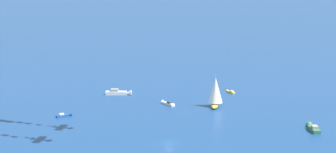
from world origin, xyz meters
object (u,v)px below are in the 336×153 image
motorboat_offshore (230,92)px  sailboat_outer_ring_c (215,92)px  motorboat_ahead (65,115)px  motorboat_far_stbd (313,128)px  motorboat_trailing (167,103)px  motorboat_outer_ring_d (120,93)px

motorboat_offshore → sailboat_outer_ring_c: 25.57m
sailboat_outer_ring_c → motorboat_ahead: bearing=-43.9°
motorboat_ahead → sailboat_outer_ring_c: bearing=136.1°
motorboat_far_stbd → sailboat_outer_ring_c: 43.49m
motorboat_trailing → sailboat_outer_ring_c: (-7.05, 17.26, 5.24)m
motorboat_far_stbd → motorboat_trailing: (-3.62, -59.11, -0.19)m
motorboat_offshore → motorboat_trailing: motorboat_trailing is taller
motorboat_ahead → motorboat_outer_ring_d: motorboat_outer_ring_d is taller
motorboat_far_stbd → motorboat_offshore: (-35.06, -47.37, -0.32)m
motorboat_offshore → sailboat_outer_ring_c: sailboat_outer_ring_c is taller
motorboat_offshore → motorboat_ahead: size_ratio=0.90×
motorboat_offshore → motorboat_trailing: (31.44, -11.74, 0.13)m
motorboat_far_stbd → motorboat_ahead: (30.53, -81.45, -0.27)m
motorboat_far_stbd → motorboat_outer_ring_d: size_ratio=0.82×
motorboat_outer_ring_d → motorboat_trailing: bearing=81.4°
motorboat_offshore → motorboat_ahead: 73.92m
motorboat_ahead → motorboat_far_stbd: bearing=110.6°
motorboat_offshore → motorboat_outer_ring_d: 46.53m
motorboat_trailing → sailboat_outer_ring_c: bearing=112.2°
motorboat_trailing → motorboat_outer_ring_d: size_ratio=0.64×
motorboat_offshore → motorboat_trailing: 33.56m
motorboat_far_stbd → motorboat_trailing: motorboat_far_stbd is taller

